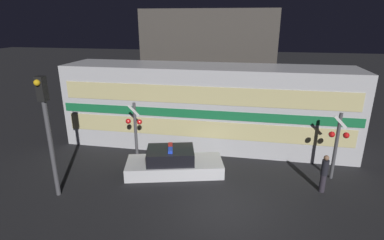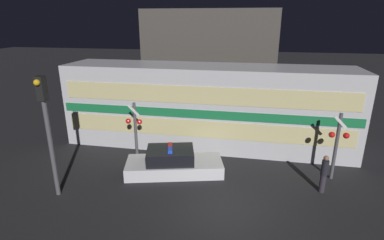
% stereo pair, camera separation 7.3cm
% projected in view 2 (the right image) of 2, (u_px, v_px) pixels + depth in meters
% --- Properties ---
extents(ground_plane, '(120.00, 120.00, 0.00)m').
position_uv_depth(ground_plane, '(223.00, 210.00, 11.13)').
color(ground_plane, black).
extents(train, '(15.45, 3.04, 4.44)m').
position_uv_depth(train, '(207.00, 106.00, 16.44)').
color(train, silver).
rests_on(train, ground_plane).
extents(police_car, '(4.67, 2.76, 1.30)m').
position_uv_depth(police_car, '(173.00, 163.00, 13.77)').
color(police_car, silver).
rests_on(police_car, ground_plane).
extents(pedestrian, '(0.28, 0.28, 1.64)m').
position_uv_depth(pedestrian, '(324.00, 174.00, 12.08)').
color(pedestrian, '#2D2833').
rests_on(pedestrian, ground_plane).
extents(crossing_signal_near, '(0.83, 0.35, 3.05)m').
position_uv_depth(crossing_signal_near, '(337.00, 143.00, 12.79)').
color(crossing_signal_near, '#4C4C51').
rests_on(crossing_signal_near, ground_plane).
extents(crossing_signal_far, '(0.83, 0.35, 2.97)m').
position_uv_depth(crossing_signal_far, '(135.00, 128.00, 14.65)').
color(crossing_signal_far, '#4C4C51').
rests_on(crossing_signal_far, ground_plane).
extents(traffic_light_corner, '(0.30, 0.46, 4.84)m').
position_uv_depth(traffic_light_corner, '(47.00, 124.00, 11.22)').
color(traffic_light_corner, '#4C4C51').
rests_on(traffic_light_corner, ground_plane).
extents(building_left, '(9.70, 4.44, 7.48)m').
position_uv_depth(building_left, '(210.00, 61.00, 23.20)').
color(building_left, '#47423D').
rests_on(building_left, ground_plane).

